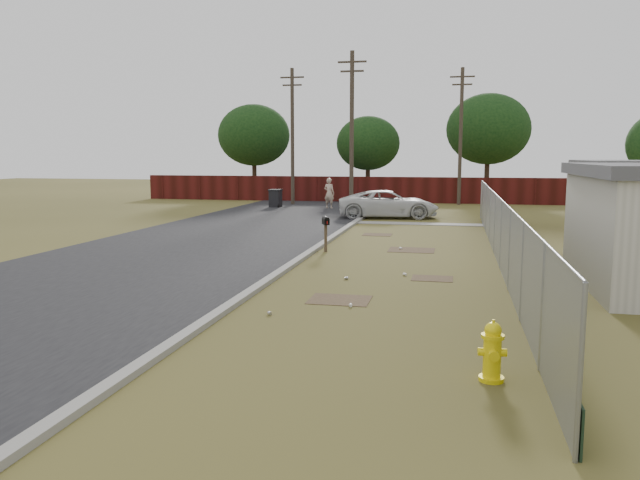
% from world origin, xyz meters
% --- Properties ---
extents(ground, '(120.00, 120.00, 0.00)m').
position_xyz_m(ground, '(0.00, 0.00, 0.00)').
color(ground, brown).
rests_on(ground, ground).
extents(street, '(15.10, 60.00, 0.12)m').
position_xyz_m(street, '(-6.76, 8.05, 0.02)').
color(street, black).
rests_on(street, ground).
extents(chainlink_fence, '(0.10, 27.06, 2.02)m').
position_xyz_m(chainlink_fence, '(3.12, 1.03, 0.80)').
color(chainlink_fence, gray).
rests_on(chainlink_fence, ground).
extents(privacy_fence, '(30.00, 0.12, 1.80)m').
position_xyz_m(privacy_fence, '(-6.00, 25.00, 0.90)').
color(privacy_fence, '#47110F').
rests_on(privacy_fence, ground).
extents(utility_poles, '(12.60, 8.24, 9.00)m').
position_xyz_m(utility_poles, '(-3.67, 20.67, 4.69)').
color(utility_poles, '#43362C').
rests_on(utility_poles, ground).
extents(horizon_trees, '(33.32, 31.94, 7.78)m').
position_xyz_m(horizon_trees, '(0.84, 23.56, 4.63)').
color(horizon_trees, '#392819').
rests_on(horizon_trees, ground).
extents(fire_hydrant, '(0.43, 0.43, 0.93)m').
position_xyz_m(fire_hydrant, '(2.34, -9.64, 0.44)').
color(fire_hydrant, yellow).
rests_on(fire_hydrant, ground).
extents(mailbox, '(0.36, 0.52, 1.22)m').
position_xyz_m(mailbox, '(-2.58, 2.01, 0.97)').
color(mailbox, brown).
rests_on(mailbox, ground).
extents(pickup_truck, '(5.59, 3.23, 1.47)m').
position_xyz_m(pickup_truck, '(-1.70, 14.23, 0.73)').
color(pickup_truck, silver).
rests_on(pickup_truck, ground).
extents(pedestrian, '(0.80, 0.65, 1.91)m').
position_xyz_m(pedestrian, '(-5.94, 19.32, 0.95)').
color(pedestrian, '#CAAF94').
rests_on(pedestrian, ground).
extents(trash_bin, '(0.80, 0.88, 1.15)m').
position_xyz_m(trash_bin, '(-9.48, 19.47, 0.59)').
color(trash_bin, black).
rests_on(trash_bin, ground).
extents(scattered_litter, '(2.54, 9.89, 0.07)m').
position_xyz_m(scattered_litter, '(-0.63, -2.70, 0.04)').
color(scattered_litter, silver).
rests_on(scattered_litter, ground).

